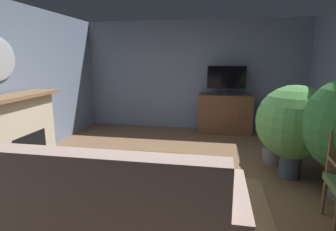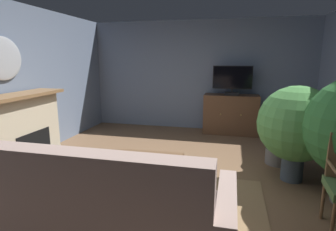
% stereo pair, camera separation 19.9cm
% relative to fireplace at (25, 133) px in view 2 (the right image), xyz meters
% --- Properties ---
extents(ground_plane, '(5.80, 6.78, 0.04)m').
position_rel_fireplace_xyz_m(ground_plane, '(2.32, -0.03, -0.58)').
color(ground_plane, brown).
extents(wall_back, '(5.80, 0.10, 2.58)m').
position_rel_fireplace_xyz_m(wall_back, '(2.32, 3.11, 0.73)').
color(wall_back, slate).
rests_on(wall_back, ground_plane).
extents(wall_left, '(0.10, 6.78, 2.58)m').
position_rel_fireplace_xyz_m(wall_left, '(-0.33, -0.03, 0.73)').
color(wall_left, slate).
rests_on(wall_left, ground_plane).
extents(rug_central, '(2.12, 1.76, 0.01)m').
position_rel_fireplace_xyz_m(rug_central, '(2.50, -0.62, -0.55)').
color(rug_central, '#8E704C').
rests_on(rug_central, ground_plane).
extents(fireplace, '(0.83, 1.47, 1.18)m').
position_rel_fireplace_xyz_m(fireplace, '(0.00, 0.00, 0.00)').
color(fireplace, '#4C4C51').
rests_on(fireplace, ground_plane).
extents(wall_mirror_oval, '(0.06, 0.74, 0.66)m').
position_rel_fireplace_xyz_m(wall_mirror_oval, '(-0.25, -0.00, 1.14)').
color(wall_mirror_oval, '#B2B7BF').
extents(tv_cabinet, '(1.21, 0.51, 0.90)m').
position_rel_fireplace_xyz_m(tv_cabinet, '(3.11, 2.76, -0.13)').
color(tv_cabinet, '#402A1C').
rests_on(tv_cabinet, ground_plane).
extents(television, '(0.85, 0.20, 0.64)m').
position_rel_fireplace_xyz_m(television, '(3.11, 2.71, 0.68)').
color(television, black).
rests_on(television, tv_cabinet).
extents(coffee_table, '(0.93, 0.55, 0.46)m').
position_rel_fireplace_xyz_m(coffee_table, '(2.08, -0.33, -0.15)').
color(coffee_table, brown).
rests_on(coffee_table, ground_plane).
extents(tv_remote, '(0.08, 0.18, 0.02)m').
position_rel_fireplace_xyz_m(tv_remote, '(2.16, -0.31, -0.08)').
color(tv_remote, black).
rests_on(tv_remote, coffee_table).
extents(sofa_floral, '(2.18, 0.92, 1.03)m').
position_rel_fireplace_xyz_m(sofa_floral, '(2.10, -1.50, -0.22)').
color(sofa_floral, '#A3897F').
rests_on(sofa_floral, ground_plane).
extents(potted_plant_leafy_by_curtain, '(0.51, 0.51, 0.73)m').
position_rel_fireplace_xyz_m(potted_plant_leafy_by_curtain, '(3.89, 1.06, -0.16)').
color(potted_plant_leafy_by_curtain, slate).
rests_on(potted_plant_leafy_by_curtain, ground_plane).
extents(potted_plant_small_fern_corner, '(1.04, 1.04, 1.34)m').
position_rel_fireplace_xyz_m(potted_plant_small_fern_corner, '(3.99, 0.45, 0.25)').
color(potted_plant_small_fern_corner, '#3D4C5B').
rests_on(potted_plant_small_fern_corner, ground_plane).
extents(cat, '(0.65, 0.39, 0.23)m').
position_rel_fireplace_xyz_m(cat, '(1.27, 0.31, -0.44)').
color(cat, beige).
rests_on(cat, ground_plane).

